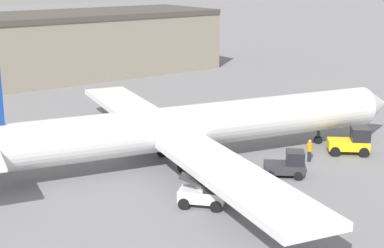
% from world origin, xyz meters
% --- Properties ---
extents(ground_plane, '(400.00, 400.00, 0.00)m').
position_xyz_m(ground_plane, '(0.00, 0.00, 0.00)').
color(ground_plane, slate).
extents(airplane, '(40.32, 38.39, 10.96)m').
position_xyz_m(airplane, '(-1.03, 0.22, 2.90)').
color(airplane, silver).
rests_on(airplane, ground_plane).
extents(ground_crew_worker, '(0.40, 0.40, 1.83)m').
position_xyz_m(ground_crew_worker, '(7.66, -5.50, 0.97)').
color(ground_crew_worker, '#1E2338').
rests_on(ground_crew_worker, ground_plane).
extents(baggage_tug, '(3.74, 3.64, 2.27)m').
position_xyz_m(baggage_tug, '(12.07, -6.17, 1.06)').
color(baggage_tug, yellow).
rests_on(baggage_tug, ground_plane).
extents(belt_loader_truck, '(3.24, 3.33, 2.24)m').
position_xyz_m(belt_loader_truck, '(-4.64, -7.84, 1.05)').
color(belt_loader_truck, silver).
rests_on(belt_loader_truck, ground_plane).
extents(pushback_tug, '(3.33, 3.27, 1.96)m').
position_xyz_m(pushback_tug, '(3.81, -6.87, 0.90)').
color(pushback_tug, '#2D2D33').
rests_on(pushback_tug, ground_plane).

